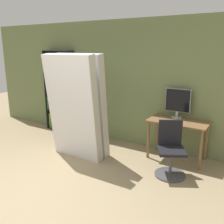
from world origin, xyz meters
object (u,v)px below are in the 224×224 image
Objects in this scene: office_chair at (171,154)px; monitor at (178,102)px; mattress_far at (82,106)px; mattress_near at (73,108)px; bookshelf at (57,92)px.

monitor is at bearing 102.32° from office_chair.
monitor is 0.29× the size of mattress_far.
mattress_far is at bearing -150.29° from monitor.
mattress_near is at bearing -90.00° from mattress_far.
mattress_far is (0.00, 0.25, 0.00)m from mattress_near.
bookshelf is at bearing 179.74° from monitor.
mattress_near and mattress_far have the same top height.
monitor is 2.01m from mattress_near.
mattress_far reaches higher than monitor.
mattress_far is at bearing -177.44° from office_chair.
mattress_far is at bearing -31.59° from bookshelf.
mattress_near reaches higher than office_chair.
monitor is at bearing 29.71° from mattress_far.
bookshelf is at bearing 148.41° from mattress_far.
mattress_near is (-1.81, -0.33, 0.63)m from office_chair.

